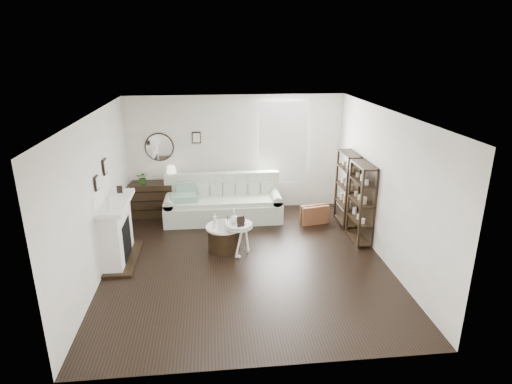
{
  "coord_description": "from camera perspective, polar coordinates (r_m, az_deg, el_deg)",
  "views": [
    {
      "loc": [
        -0.57,
        -6.98,
        3.75
      ],
      "look_at": [
        0.26,
        0.8,
        1.05
      ],
      "focal_mm": 30.0,
      "sensor_mm": 36.0,
      "label": 1
    }
  ],
  "objects": [
    {
      "name": "drum_table",
      "position": [
        8.29,
        -4.26,
        -6.06
      ],
      "size": [
        0.69,
        0.69,
        0.48
      ],
      "rotation": [
        0.0,
        0.0,
        0.01
      ],
      "color": "black",
      "rests_on": "ground"
    },
    {
      "name": "dresser",
      "position": [
        10.11,
        -12.91,
        -0.89
      ],
      "size": [
        1.17,
        0.5,
        0.78
      ],
      "color": "black",
      "rests_on": "ground"
    },
    {
      "name": "bottle_drum",
      "position": [
        8.06,
        -5.54,
        -3.83
      ],
      "size": [
        0.07,
        0.07,
        0.3
      ],
      "primitive_type": "cylinder",
      "color": "silver",
      "rests_on": "drum_table"
    },
    {
      "name": "eiffel_ped",
      "position": [
        7.95,
        -1.6,
        -3.55
      ],
      "size": [
        0.11,
        0.11,
        0.17
      ],
      "primitive_type": null,
      "rotation": [
        0.0,
        0.0,
        -0.12
      ],
      "color": "black",
      "rests_on": "pedestal_table"
    },
    {
      "name": "potted_plant",
      "position": [
        9.94,
        -14.84,
        1.85
      ],
      "size": [
        0.28,
        0.25,
        0.29
      ],
      "primitive_type": "imported",
      "rotation": [
        0.0,
        0.0,
        -0.1
      ],
      "color": "#215718",
      "rests_on": "dresser"
    },
    {
      "name": "suitcase",
      "position": [
        9.53,
        7.8,
        -2.99
      ],
      "size": [
        0.65,
        0.32,
        0.41
      ],
      "primitive_type": "cube",
      "rotation": [
        0.0,
        0.0,
        0.19
      ],
      "color": "brown",
      "rests_on": "ground"
    },
    {
      "name": "sofa",
      "position": [
        9.69,
        -4.41,
        -1.69
      ],
      "size": [
        2.6,
        0.9,
        1.01
      ],
      "color": "#AFB6A3",
      "rests_on": "ground"
    },
    {
      "name": "table_lamp",
      "position": [
        9.9,
        -11.2,
        2.36
      ],
      "size": [
        0.3,
        0.3,
        0.39
      ],
      "primitive_type": null,
      "rotation": [
        0.0,
        0.0,
        -0.26
      ],
      "color": "beige",
      "rests_on": "dresser"
    },
    {
      "name": "card_frame_drum",
      "position": [
        7.99,
        -4.62,
        -4.39
      ],
      "size": [
        0.16,
        0.08,
        0.2
      ],
      "primitive_type": "cube",
      "rotation": [
        -0.21,
        0.0,
        -0.15
      ],
      "color": "silver",
      "rests_on": "drum_table"
    },
    {
      "name": "eiffel_drum",
      "position": [
        8.21,
        -3.79,
        -3.84
      ],
      "size": [
        0.11,
        0.11,
        0.17
      ],
      "primitive_type": null,
      "rotation": [
        0.0,
        0.0,
        -0.07
      ],
      "color": "black",
      "rests_on": "drum_table"
    },
    {
      "name": "fireplace",
      "position": [
        8.15,
        -18.03,
        -5.18
      ],
      "size": [
        0.5,
        1.4,
        1.84
      ],
      "color": "white",
      "rests_on": "ground"
    },
    {
      "name": "shelf_unit_far",
      "position": [
        9.48,
        12.03,
        0.46
      ],
      "size": [
        0.3,
        0.8,
        1.6
      ],
      "color": "black",
      "rests_on": "ground"
    },
    {
      "name": "pedestal_table",
      "position": [
        7.97,
        -2.29,
        -4.57
      ],
      "size": [
        0.51,
        0.51,
        0.62
      ],
      "rotation": [
        0.0,
        0.0,
        -0.09
      ],
      "color": "silver",
      "rests_on": "ground"
    },
    {
      "name": "shelf_unit_near",
      "position": [
        8.68,
        13.81,
        -1.42
      ],
      "size": [
        0.3,
        0.8,
        1.6
      ],
      "color": "black",
      "rests_on": "ground"
    },
    {
      "name": "quilt",
      "position": [
        9.5,
        -9.54,
        -0.7
      ],
      "size": [
        0.6,
        0.51,
        0.14
      ],
      "primitive_type": "cube",
      "rotation": [
        0.0,
        0.0,
        0.12
      ],
      "color": "#258B5E",
      "rests_on": "sofa"
    },
    {
      "name": "room",
      "position": [
        10.01,
        1.53,
        6.57
      ],
      "size": [
        5.5,
        5.5,
        5.5
      ],
      "color": "black",
      "rests_on": "ground"
    },
    {
      "name": "flask_ped",
      "position": [
        7.91,
        -2.96,
        -3.22
      ],
      "size": [
        0.16,
        0.16,
        0.29
      ],
      "primitive_type": null,
      "color": "silver",
      "rests_on": "pedestal_table"
    },
    {
      "name": "card_frame_ped",
      "position": [
        7.79,
        -2.07,
        -3.97
      ],
      "size": [
        0.15,
        0.09,
        0.19
      ],
      "primitive_type": "cube",
      "rotation": [
        -0.21,
        0.0,
        0.24
      ],
      "color": "black",
      "rests_on": "pedestal_table"
    }
  ]
}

